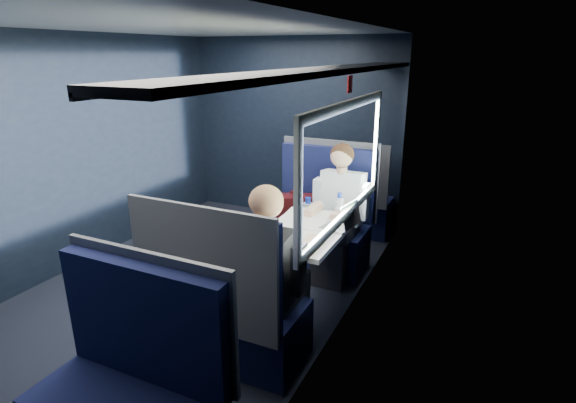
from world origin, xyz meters
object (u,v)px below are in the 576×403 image
at_px(seat_bay_far, 228,311).
at_px(bottle_small, 339,207).
at_px(seat_row_front, 348,201).
at_px(cup, 343,215).
at_px(table, 303,237).
at_px(woman, 270,266).
at_px(seat_bay_near, 318,225).
at_px(seat_row_back, 131,400).
at_px(laptop, 344,221).
at_px(man, 338,206).

distance_m(seat_bay_far, bottle_small, 1.35).
relative_size(seat_row_front, cup, 11.99).
xyz_separation_m(table, woman, (0.07, -0.71, 0.06)).
bearing_deg(bottle_small, seat_bay_near, 126.58).
bearing_deg(seat_row_front, seat_row_back, -90.00).
height_order(table, cup, cup).
xyz_separation_m(table, cup, (0.24, 0.32, 0.12)).
bearing_deg(seat_bay_near, woman, -80.45).
relative_size(woman, laptop, 4.14).
xyz_separation_m(woman, bottle_small, (0.12, 1.05, 0.11)).
height_order(man, woman, same).
height_order(table, woman, woman).
bearing_deg(bottle_small, woman, -96.71).
distance_m(seat_bay_near, man, 0.43).
relative_size(seat_bay_far, woman, 0.95).
relative_size(seat_row_back, woman, 0.88).
height_order(seat_row_front, bottle_small, seat_row_front).
xyz_separation_m(table, seat_bay_far, (-0.18, -0.87, -0.25)).
bearing_deg(seat_row_front, laptop, -73.59).
relative_size(seat_row_front, seat_row_back, 1.00).
bearing_deg(woman, table, 95.45).
distance_m(laptop, cup, 0.18).
bearing_deg(woman, cup, 80.62).
relative_size(table, seat_bay_near, 0.79).
bearing_deg(seat_row_back, man, 84.28).
bearing_deg(laptop, seat_bay_far, -115.17).
relative_size(seat_bay_near, seat_bay_far, 1.00).
xyz_separation_m(man, cup, (0.17, -0.38, 0.07)).
bearing_deg(man, table, -95.52).
relative_size(laptop, bottle_small, 1.39).
xyz_separation_m(seat_bay_near, seat_bay_far, (0.02, -1.75, -0.01)).
height_order(man, cup, man).
xyz_separation_m(seat_bay_far, man, (0.25, 1.57, 0.30)).
xyz_separation_m(seat_bay_far, cup, (0.42, 1.19, 0.37)).
bearing_deg(man, seat_row_front, 102.83).
distance_m(seat_bay_far, cup, 1.32).
height_order(seat_bay_near, seat_row_front, seat_bay_near).
xyz_separation_m(seat_bay_near, woman, (0.27, -1.58, 0.30)).
height_order(seat_bay_far, woman, woman).
height_order(table, man, man).
distance_m(table, seat_bay_near, 0.92).
height_order(woman, cup, woman).
height_order(table, seat_bay_far, seat_bay_far).
bearing_deg(woman, bottle_small, 83.29).
relative_size(man, cup, 13.67).
distance_m(seat_row_front, woman, 2.54).
relative_size(table, seat_row_front, 0.86).
xyz_separation_m(seat_bay_near, man, (0.27, -0.17, 0.29)).
bearing_deg(seat_row_back, bottle_small, 80.10).
distance_m(seat_row_back, man, 2.53).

